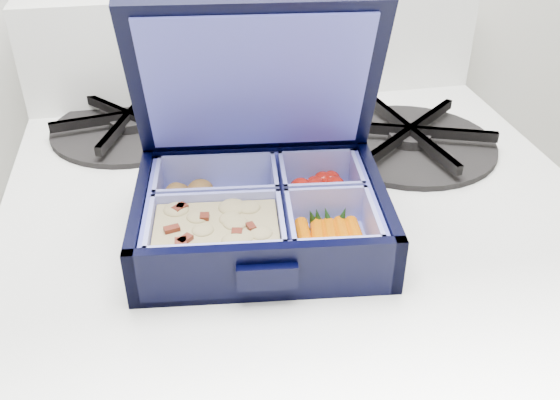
{
  "coord_description": "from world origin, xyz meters",
  "views": [
    {
      "loc": [
        0.15,
        1.17,
        1.21
      ],
      "look_at": [
        0.23,
        1.63,
        0.91
      ],
      "focal_mm": 40.0,
      "sensor_mm": 36.0,
      "label": 1
    }
  ],
  "objects": [
    {
      "name": "bento_box",
      "position": [
        0.22,
        1.62,
        0.9
      ],
      "size": [
        0.24,
        0.19,
        0.05
      ],
      "primitive_type": null,
      "rotation": [
        0.0,
        0.0,
        -0.11
      ],
      "color": "black",
      "rests_on": "stove"
    },
    {
      "name": "fork",
      "position": [
        0.22,
        1.77,
        0.88
      ],
      "size": [
        0.15,
        0.14,
        0.01
      ],
      "primitive_type": null,
      "rotation": [
        0.0,
        0.0,
        -0.83
      ],
      "color": "silver",
      "rests_on": "stove"
    },
    {
      "name": "burner_grate_rear",
      "position": [
        0.1,
        1.87,
        0.88
      ],
      "size": [
        0.22,
        0.22,
        0.02
      ],
      "primitive_type": "cylinder",
      "rotation": [
        0.0,
        0.0,
        0.17
      ],
      "color": "black",
      "rests_on": "stove"
    },
    {
      "name": "burner_grate",
      "position": [
        0.41,
        1.76,
        0.89
      ],
      "size": [
        0.25,
        0.25,
        0.03
      ],
      "primitive_type": "cylinder",
      "rotation": [
        0.0,
        0.0,
        -0.35
      ],
      "color": "black",
      "rests_on": "stove"
    }
  ]
}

